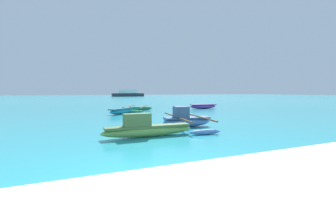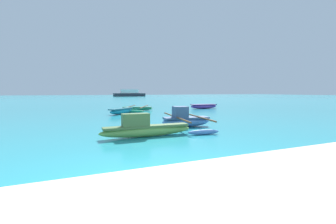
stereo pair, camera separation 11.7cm
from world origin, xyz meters
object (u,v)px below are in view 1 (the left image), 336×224
(moored_boat_0, at_px, (186,120))
(distant_ferry, at_px, (128,94))
(moored_boat_1, at_px, (203,106))
(moored_boat_4, at_px, (121,111))
(moored_boat_2, at_px, (147,128))
(moored_boat_3, at_px, (137,108))

(moored_boat_0, xyz_separation_m, distant_ferry, (13.79, 71.83, 0.70))
(moored_boat_0, height_order, moored_boat_1, moored_boat_0)
(distant_ferry, bearing_deg, moored_boat_4, -103.39)
(moored_boat_4, bearing_deg, moored_boat_2, -137.13)
(moored_boat_2, distance_m, moored_boat_3, 11.88)
(moored_boat_0, height_order, moored_boat_2, moored_boat_0)
(distant_ferry, bearing_deg, moored_boat_1, -96.34)
(moored_boat_2, distance_m, distant_ferry, 75.14)
(moored_boat_3, distance_m, moored_boat_4, 3.36)
(moored_boat_1, height_order, moored_boat_4, moored_boat_1)
(moored_boat_0, relative_size, moored_boat_3, 0.93)
(moored_boat_1, relative_size, moored_boat_3, 0.59)
(moored_boat_1, xyz_separation_m, moored_boat_4, (-8.45, -2.24, -0.00))
(moored_boat_2, relative_size, moored_boat_3, 0.72)
(moored_boat_1, bearing_deg, moored_boat_0, -122.99)
(moored_boat_0, bearing_deg, distant_ferry, 87.04)
(moored_boat_4, bearing_deg, moored_boat_0, -119.54)
(moored_boat_0, height_order, moored_boat_3, moored_boat_0)
(moored_boat_3, relative_size, distant_ferry, 0.42)
(moored_boat_1, height_order, moored_boat_3, moored_boat_1)
(moored_boat_2, bearing_deg, moored_boat_1, 50.32)
(moored_boat_0, xyz_separation_m, moored_boat_2, (-2.40, -1.54, -0.02))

